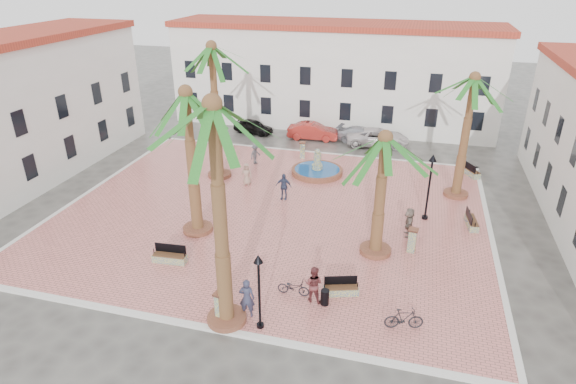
# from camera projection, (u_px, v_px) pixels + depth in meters

# --- Properties ---
(ground) EXTENTS (120.00, 120.00, 0.00)m
(ground) POSITION_uv_depth(u_px,v_px,m) (273.00, 213.00, 30.40)
(ground) COLOR #56544F
(ground) RESTS_ON ground
(plaza) EXTENTS (26.00, 22.00, 0.15)m
(plaza) POSITION_uv_depth(u_px,v_px,m) (273.00, 212.00, 30.37)
(plaza) COLOR #DB7770
(plaza) RESTS_ON ground
(kerb_n) EXTENTS (26.30, 0.30, 0.16)m
(kerb_n) POSITION_uv_depth(u_px,v_px,m) (311.00, 152.00, 39.96)
(kerb_n) COLOR silver
(kerb_n) RESTS_ON ground
(kerb_s) EXTENTS (26.30, 0.30, 0.16)m
(kerb_s) POSITION_uv_depth(u_px,v_px,m) (199.00, 326.00, 20.77)
(kerb_s) COLOR silver
(kerb_s) RESTS_ON ground
(kerb_e) EXTENTS (0.30, 22.30, 0.16)m
(kerb_e) POSITION_uv_depth(u_px,v_px,m) (492.00, 240.00, 27.29)
(kerb_e) COLOR silver
(kerb_e) RESTS_ON ground
(kerb_w) EXTENTS (0.30, 22.30, 0.16)m
(kerb_w) POSITION_uv_depth(u_px,v_px,m) (94.00, 189.00, 33.44)
(kerb_w) COLOR silver
(kerb_w) RESTS_ON ground
(building_north) EXTENTS (30.40, 7.40, 9.50)m
(building_north) POSITION_uv_depth(u_px,v_px,m) (333.00, 74.00, 45.79)
(building_north) COLOR white
(building_north) RESTS_ON ground
(building_west) EXTENTS (6.40, 24.40, 10.00)m
(building_west) POSITION_uv_depth(u_px,v_px,m) (5.00, 114.00, 32.75)
(building_west) COLOR white
(building_west) RESTS_ON ground
(fountain) EXTENTS (3.79, 3.79, 1.96)m
(fountain) POSITION_uv_depth(u_px,v_px,m) (317.00, 170.00, 35.66)
(fountain) COLOR brown
(fountain) RESTS_ON plaza
(palm_nw) EXTENTS (5.52, 5.52, 9.63)m
(palm_nw) POSITION_uv_depth(u_px,v_px,m) (212.00, 61.00, 31.81)
(palm_nw) COLOR brown
(palm_nw) RESTS_ON plaza
(palm_sw) EXTENTS (5.63, 5.63, 8.56)m
(palm_sw) POSITION_uv_depth(u_px,v_px,m) (187.00, 110.00, 25.02)
(palm_sw) COLOR brown
(palm_sw) RESTS_ON plaza
(palm_s) EXTENTS (5.57, 5.57, 10.03)m
(palm_s) POSITION_uv_depth(u_px,v_px,m) (214.00, 131.00, 17.31)
(palm_s) COLOR brown
(palm_s) RESTS_ON plaza
(palm_e) EXTENTS (5.50, 5.50, 6.90)m
(palm_e) POSITION_uv_depth(u_px,v_px,m) (384.00, 154.00, 23.59)
(palm_e) COLOR brown
(palm_e) RESTS_ON plaza
(palm_ne) EXTENTS (5.19, 5.19, 8.27)m
(palm_ne) POSITION_uv_depth(u_px,v_px,m) (473.00, 92.00, 29.38)
(palm_ne) COLOR brown
(palm_ne) RESTS_ON plaza
(bench_s) EXTENTS (1.83, 0.69, 0.95)m
(bench_s) POSITION_uv_depth(u_px,v_px,m) (170.00, 257.00, 25.05)
(bench_s) COLOR gray
(bench_s) RESTS_ON plaza
(bench_se) EXTENTS (1.73, 0.98, 0.87)m
(bench_se) POSITION_uv_depth(u_px,v_px,m) (341.00, 290.00, 22.61)
(bench_se) COLOR gray
(bench_se) RESTS_ON plaza
(bench_e) EXTENTS (0.74, 1.77, 0.91)m
(bench_e) POSITION_uv_depth(u_px,v_px,m) (471.00, 222.00, 28.50)
(bench_e) COLOR gray
(bench_e) RESTS_ON plaza
(bench_ne) EXTENTS (1.41, 1.89, 0.98)m
(bench_ne) POSITION_uv_depth(u_px,v_px,m) (470.00, 171.00, 35.42)
(bench_ne) COLOR gray
(bench_ne) RESTS_ON plaza
(lamppost_s) EXTENTS (0.40, 0.40, 3.65)m
(lamppost_s) POSITION_uv_depth(u_px,v_px,m) (259.00, 279.00, 19.59)
(lamppost_s) COLOR black
(lamppost_s) RESTS_ON plaza
(lamppost_e) EXTENTS (0.46, 0.46, 4.20)m
(lamppost_e) POSITION_uv_depth(u_px,v_px,m) (431.00, 176.00, 28.22)
(lamppost_e) COLOR black
(lamppost_e) RESTS_ON plaza
(bollard_se) EXTENTS (0.60, 0.60, 1.44)m
(bollard_se) POSITION_uv_depth(u_px,v_px,m) (221.00, 306.00, 20.75)
(bollard_se) COLOR gray
(bollard_se) RESTS_ON plaza
(bollard_n) EXTENTS (0.56, 0.56, 1.34)m
(bollard_n) POSITION_uv_depth(u_px,v_px,m) (302.00, 150.00, 38.36)
(bollard_n) COLOR gray
(bollard_n) RESTS_ON plaza
(bollard_e) EXTENTS (0.57, 0.57, 1.39)m
(bollard_e) POSITION_uv_depth(u_px,v_px,m) (412.00, 240.00, 25.76)
(bollard_e) COLOR gray
(bollard_e) RESTS_ON plaza
(litter_bin) EXTENTS (0.39, 0.39, 0.76)m
(litter_bin) POSITION_uv_depth(u_px,v_px,m) (325.00, 297.00, 21.87)
(litter_bin) COLOR black
(litter_bin) RESTS_ON plaza
(cyclist_a) EXTENTS (0.76, 0.56, 1.90)m
(cyclist_a) POSITION_uv_depth(u_px,v_px,m) (247.00, 298.00, 20.91)
(cyclist_a) COLOR #30324B
(cyclist_a) RESTS_ON plaza
(bicycle_a) EXTENTS (1.54, 0.54, 0.81)m
(bicycle_a) POSITION_uv_depth(u_px,v_px,m) (293.00, 287.00, 22.51)
(bicycle_a) COLOR black
(bicycle_a) RESTS_ON plaza
(cyclist_b) EXTENTS (0.92, 0.74, 1.80)m
(cyclist_b) POSITION_uv_depth(u_px,v_px,m) (314.00, 284.00, 21.90)
(cyclist_b) COLOR brown
(cyclist_b) RESTS_ON plaza
(bicycle_b) EXTENTS (1.74, 0.87, 1.01)m
(bicycle_b) POSITION_uv_depth(u_px,v_px,m) (404.00, 319.00, 20.36)
(bicycle_b) COLOR black
(bicycle_b) RESTS_ON plaza
(pedestrian_fountain_a) EXTENTS (0.81, 0.56, 1.58)m
(pedestrian_fountain_a) POSITION_uv_depth(u_px,v_px,m) (247.00, 174.00, 33.64)
(pedestrian_fountain_a) COLOR #9D7B69
(pedestrian_fountain_a) RESTS_ON plaza
(pedestrian_fountain_b) EXTENTS (1.07, 0.48, 1.80)m
(pedestrian_fountain_b) POSITION_uv_depth(u_px,v_px,m) (284.00, 186.00, 31.53)
(pedestrian_fountain_b) COLOR #313B59
(pedestrian_fountain_b) RESTS_ON plaza
(pedestrian_north) EXTENTS (0.92, 1.16, 1.57)m
(pedestrian_north) POSITION_uv_depth(u_px,v_px,m) (255.00, 154.00, 37.21)
(pedestrian_north) COLOR #454549
(pedestrian_north) RESTS_ON plaza
(pedestrian_east) EXTENTS (0.60, 1.63, 1.73)m
(pedestrian_east) POSITION_uv_depth(u_px,v_px,m) (409.00, 222.00, 27.25)
(pedestrian_east) COLOR gray
(pedestrian_east) RESTS_ON plaza
(car_black) EXTENTS (4.00, 2.32, 1.28)m
(car_black) POSITION_uv_depth(u_px,v_px,m) (253.00, 126.00, 44.53)
(car_black) COLOR black
(car_black) RESTS_ON ground
(car_red) EXTENTS (4.59, 1.85, 1.48)m
(car_red) POSITION_uv_depth(u_px,v_px,m) (313.00, 131.00, 42.95)
(car_red) COLOR #AE2822
(car_red) RESTS_ON ground
(car_silver) EXTENTS (4.86, 2.63, 1.34)m
(car_silver) POSITION_uv_depth(u_px,v_px,m) (363.00, 135.00, 42.13)
(car_silver) COLOR #B5B6BF
(car_silver) RESTS_ON ground
(car_white) EXTENTS (5.60, 3.12, 1.48)m
(car_white) POSITION_uv_depth(u_px,v_px,m) (378.00, 137.00, 41.45)
(car_white) COLOR silver
(car_white) RESTS_ON ground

